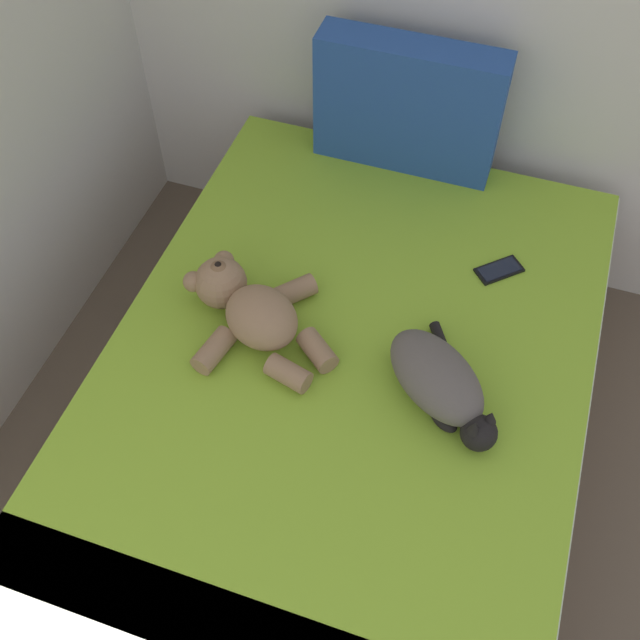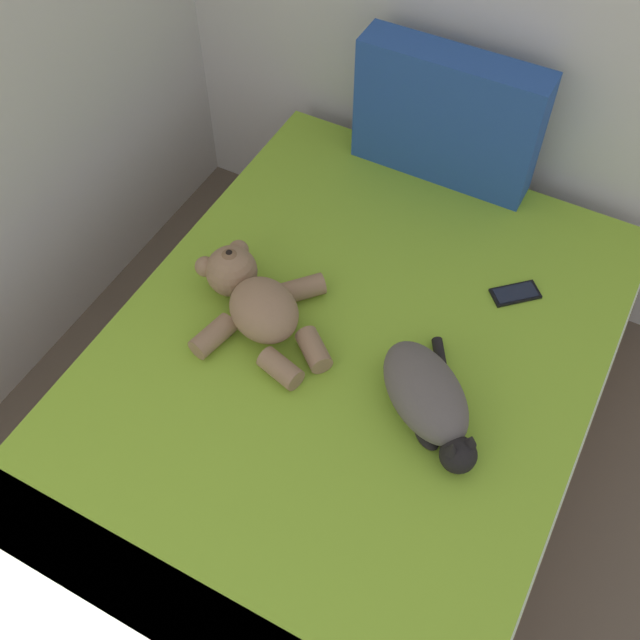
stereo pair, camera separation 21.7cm
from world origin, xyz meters
TOP-DOWN VIEW (x-y plane):
  - bed at (1.18, 3.44)m, footprint 1.43×2.05m
  - patterned_cushion at (1.11, 4.37)m, footprint 0.63×0.14m
  - cat at (1.46, 3.44)m, footprint 0.39×0.41m
  - teddy_bear at (0.87, 3.50)m, footprint 0.52×0.43m
  - cell_phone at (1.54, 3.95)m, footprint 0.16×0.15m

SIDE VIEW (x-z plane):
  - bed at x=1.18m, z-range 0.00..0.56m
  - cell_phone at x=1.54m, z-range 0.56..0.57m
  - cat at x=1.46m, z-range 0.56..0.71m
  - teddy_bear at x=0.87m, z-range 0.55..0.72m
  - patterned_cushion at x=1.11m, z-range 0.56..1.02m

